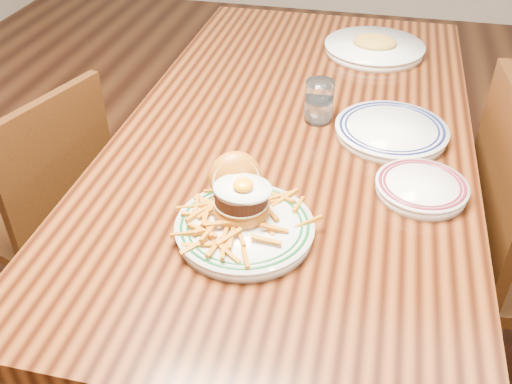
% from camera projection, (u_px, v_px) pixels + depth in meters
% --- Properties ---
extents(floor, '(6.00, 6.00, 0.00)m').
position_uv_depth(floor, '(287.00, 324.00, 1.87)').
color(floor, black).
rests_on(floor, ground).
extents(table, '(0.85, 1.60, 0.75)m').
position_uv_depth(table, '(295.00, 155.00, 1.47)').
color(table, black).
rests_on(table, floor).
extents(chair_left, '(0.47, 0.47, 0.81)m').
position_uv_depth(chair_left, '(44.00, 207.00, 1.67)').
color(chair_left, '#37200B').
rests_on(chair_left, floor).
extents(main_plate, '(0.27, 0.28, 0.13)m').
position_uv_depth(main_plate, '(243.00, 215.00, 1.08)').
color(main_plate, silver).
rests_on(main_plate, table).
extents(side_plate, '(0.19, 0.19, 0.03)m').
position_uv_depth(side_plate, '(422.00, 187.00, 1.18)').
color(side_plate, silver).
rests_on(side_plate, table).
extents(rear_plate, '(0.27, 0.27, 0.03)m').
position_uv_depth(rear_plate, '(391.00, 130.00, 1.37)').
color(rear_plate, silver).
rests_on(rear_plate, table).
extents(water_glass, '(0.07, 0.07, 0.11)m').
position_uv_depth(water_glass, '(319.00, 104.00, 1.41)').
color(water_glass, white).
rests_on(water_glass, table).
extents(far_plate, '(0.31, 0.31, 0.06)m').
position_uv_depth(far_plate, '(374.00, 47.00, 1.77)').
color(far_plate, silver).
rests_on(far_plate, table).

